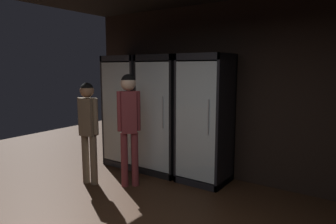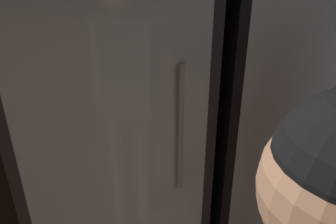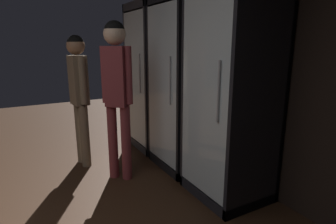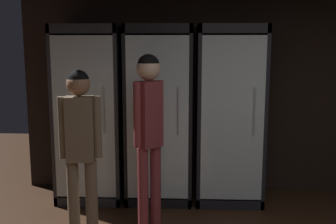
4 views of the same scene
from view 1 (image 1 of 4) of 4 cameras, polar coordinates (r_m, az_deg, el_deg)
wall_back at (r=4.76m, az=14.95°, el=3.44°), size 6.00×0.06×2.80m
cooler_far_left at (r=5.62m, az=-7.23°, el=0.01°), size 0.74×0.66×2.00m
cooler_left at (r=5.13m, az=-0.60°, el=-0.67°), size 0.74×0.66×2.00m
cooler_center at (r=4.72m, az=7.31°, el=-1.54°), size 0.74×0.66×2.00m
shopper_near at (r=4.71m, az=-14.93°, el=-1.95°), size 0.37×0.21×1.57m
shopper_far at (r=4.47m, az=-7.44°, el=-0.88°), size 0.27×0.27×1.70m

